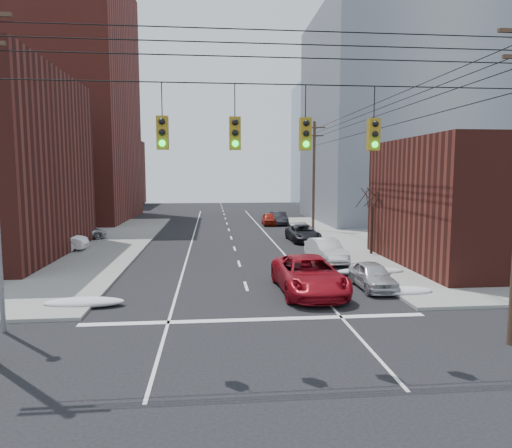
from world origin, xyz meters
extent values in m
plane|color=black|center=(0.00, 0.00, 0.00)|extent=(160.00, 160.00, 0.00)
cube|color=maroon|center=(-24.00, 48.00, 15.00)|extent=(24.00, 20.00, 30.00)
cube|color=#4D1C17|center=(-26.00, 74.00, 6.00)|extent=(22.00, 18.00, 12.00)
cube|color=gray|center=(22.00, 44.00, 12.50)|extent=(22.00, 20.00, 25.00)
cube|color=gray|center=(24.00, 70.00, 11.00)|extent=(20.00, 18.00, 22.00)
cylinder|color=#473323|center=(8.50, 34.00, 5.50)|extent=(0.28, 0.28, 11.00)
cube|color=#473323|center=(8.50, 34.00, 10.40)|extent=(2.20, 0.12, 0.12)
cube|color=#473323|center=(8.50, 34.00, 9.60)|extent=(1.80, 0.12, 0.12)
cylinder|color=black|center=(0.00, 3.00, 8.60)|extent=(17.00, 0.04, 0.04)
cylinder|color=black|center=(-3.20, 3.00, 8.10)|extent=(0.03, 0.03, 1.00)
cube|color=olive|center=(-3.20, 3.00, 7.10)|extent=(0.35, 0.30, 1.00)
sphere|color=black|center=(-3.20, 2.83, 7.42)|extent=(0.20, 0.20, 0.20)
sphere|color=black|center=(-3.20, 2.83, 7.10)|extent=(0.20, 0.20, 0.20)
sphere|color=#0CE526|center=(-3.20, 2.83, 6.78)|extent=(0.20, 0.20, 0.20)
cylinder|color=black|center=(-1.00, 3.00, 8.10)|extent=(0.03, 0.03, 1.00)
cube|color=olive|center=(-1.00, 3.00, 7.10)|extent=(0.35, 0.30, 1.00)
sphere|color=black|center=(-1.00, 2.83, 7.42)|extent=(0.20, 0.20, 0.20)
sphere|color=black|center=(-1.00, 2.83, 7.10)|extent=(0.20, 0.20, 0.20)
sphere|color=#0CE526|center=(-1.00, 2.83, 6.78)|extent=(0.20, 0.20, 0.20)
cylinder|color=black|center=(1.20, 3.00, 8.10)|extent=(0.03, 0.03, 1.00)
cube|color=olive|center=(1.20, 3.00, 7.10)|extent=(0.35, 0.30, 1.00)
sphere|color=black|center=(1.20, 2.83, 7.42)|extent=(0.20, 0.20, 0.20)
sphere|color=black|center=(1.20, 2.83, 7.10)|extent=(0.20, 0.20, 0.20)
sphere|color=#0CE526|center=(1.20, 2.83, 6.78)|extent=(0.20, 0.20, 0.20)
cylinder|color=black|center=(3.40, 3.00, 8.10)|extent=(0.03, 0.03, 1.00)
cube|color=olive|center=(3.40, 3.00, 7.10)|extent=(0.35, 0.30, 1.00)
sphere|color=black|center=(3.40, 2.83, 7.42)|extent=(0.20, 0.20, 0.20)
sphere|color=black|center=(3.40, 2.83, 7.10)|extent=(0.20, 0.20, 0.20)
sphere|color=#0CE526|center=(3.40, 2.83, 6.78)|extent=(0.20, 0.20, 0.20)
cylinder|color=black|center=(9.60, 20.00, 1.75)|extent=(0.20, 0.20, 3.50)
cylinder|color=black|center=(9.98, 20.12, 4.07)|extent=(0.27, 0.82, 1.19)
cylinder|color=black|center=(9.82, 20.57, 4.16)|extent=(1.17, 0.54, 1.38)
cylinder|color=black|center=(9.17, 20.74, 4.19)|extent=(1.44, 1.00, 1.48)
cylinder|color=black|center=(9.20, 20.06, 4.07)|extent=(0.17, 0.84, 1.19)
cylinder|color=black|center=(9.15, 19.58, 4.16)|extent=(0.82, 0.99, 1.40)
cylinder|color=black|center=(9.66, 19.15, 4.19)|extent=(1.74, 0.21, 1.43)
cylinder|color=black|center=(9.93, 19.77, 4.07)|extent=(0.48, 0.73, 1.20)
ellipsoid|color=silver|center=(-7.40, 9.00, 0.21)|extent=(3.50, 1.08, 0.42)
ellipsoid|color=silver|center=(7.40, 9.50, 0.21)|extent=(3.00, 1.08, 0.42)
ellipsoid|color=silver|center=(7.40, 14.00, 0.21)|extent=(4.00, 1.08, 0.42)
imported|color=maroon|center=(3.00, 10.47, 0.89)|extent=(3.09, 6.46, 1.78)
imported|color=silver|center=(6.40, 10.88, 0.68)|extent=(1.62, 4.01, 1.37)
imported|color=silver|center=(5.79, 18.03, 0.77)|extent=(2.07, 4.81, 1.54)
imported|color=black|center=(6.10, 27.25, 0.71)|extent=(2.51, 5.16, 1.41)
imported|color=#B0B0B5|center=(6.40, 28.35, 0.67)|extent=(2.22, 4.75, 1.34)
imported|color=maroon|center=(4.80, 40.07, 0.70)|extent=(1.77, 4.15, 1.40)
imported|color=black|center=(5.91, 40.37, 0.75)|extent=(1.66, 4.56, 1.49)
imported|color=white|center=(-13.44, 23.54, 0.93)|extent=(4.74, 1.73, 1.55)
imported|color=#AFAFB4|center=(-13.13, 29.31, 0.76)|extent=(4.87, 3.71, 1.23)
imported|color=#A9AAAE|center=(-18.03, 27.78, 0.92)|extent=(4.63, 2.05, 1.55)
camera|label=1|loc=(-1.73, -11.26, 5.88)|focal=32.00mm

